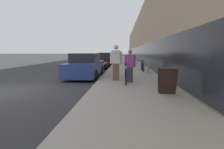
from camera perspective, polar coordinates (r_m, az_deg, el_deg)
name	(u,v)px	position (r m, az deg, el deg)	size (l,w,h in m)	color
ground_plane	(2,92)	(8.10, -32.20, -4.87)	(220.00, 220.00, 0.00)	#303033
sidewalk_slab	(127,61)	(27.43, 4.76, 4.36)	(3.53, 70.00, 0.13)	gray
storefront_facade	(161,41)	(36.18, 15.63, 10.47)	(10.01, 70.00, 7.20)	tan
tandem_bicycle	(126,73)	(8.64, 4.45, 0.45)	(0.52, 2.87, 0.91)	black
person_rider	(130,66)	(8.24, 5.86, 2.78)	(0.52, 0.20, 1.54)	#33384C
person_bystander	(116,63)	(8.82, 1.31, 3.89)	(0.60, 0.24, 1.77)	brown
bike_rack_hoop	(148,66)	(11.90, 11.81, 2.86)	(0.05, 0.60, 0.84)	gray
cruiser_bike_nearest	(143,66)	(13.09, 9.95, 2.65)	(0.52, 1.73, 0.85)	black
sandwich_board_sign	(167,81)	(6.34, 17.57, -1.90)	(0.56, 0.56, 0.90)	#331E19
parked_sedan_curbside	(86,66)	(11.05, -8.56, 2.78)	(1.83, 4.57, 1.47)	navy
vintage_roadster_curbside	(99,64)	(16.32, -4.26, 3.38)	(1.91, 4.10, 0.92)	maroon
parked_sedan_far	(105,59)	(22.11, -2.22, 5.16)	(1.82, 4.65, 1.43)	black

